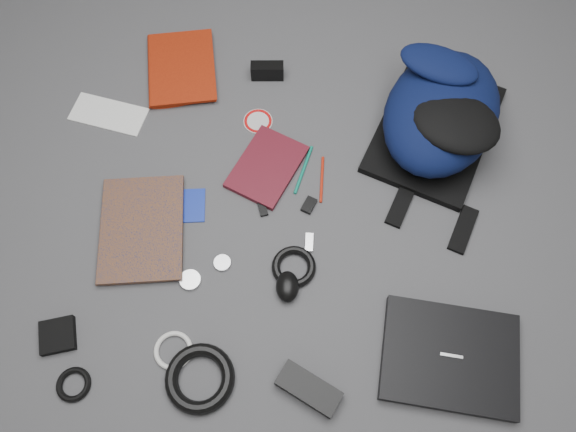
# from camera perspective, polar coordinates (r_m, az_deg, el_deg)

# --- Properties ---
(ground) EXTENTS (4.00, 4.00, 0.00)m
(ground) POSITION_cam_1_polar(r_m,az_deg,el_deg) (1.47, 0.00, -0.32)
(ground) COLOR #4F4F51
(ground) RESTS_ON ground
(backpack) EXTENTS (0.44, 0.53, 0.19)m
(backpack) POSITION_cam_1_polar(r_m,az_deg,el_deg) (1.58, 15.33, 10.14)
(backpack) COLOR black
(backpack) RESTS_ON ground
(laptop) EXTENTS (0.32, 0.26, 0.03)m
(laptop) POSITION_cam_1_polar(r_m,az_deg,el_deg) (1.41, 16.11, -13.58)
(laptop) COLOR black
(laptop) RESTS_ON ground
(textbook_red) EXTENTS (0.25, 0.30, 0.03)m
(textbook_red) POSITION_cam_1_polar(r_m,az_deg,el_deg) (1.76, -14.02, 14.05)
(textbook_red) COLOR maroon
(textbook_red) RESTS_ON ground
(comic_book) EXTENTS (0.26, 0.33, 0.02)m
(comic_book) POSITION_cam_1_polar(r_m,az_deg,el_deg) (1.53, -18.52, -1.49)
(comic_book) COLOR #A5560B
(comic_book) RESTS_ON ground
(envelope) EXTENTS (0.23, 0.13, 0.00)m
(envelope) POSITION_cam_1_polar(r_m,az_deg,el_deg) (1.71, -17.77, 9.83)
(envelope) COLOR white
(envelope) RESTS_ON ground
(dvd_case) EXTENTS (0.22, 0.25, 0.02)m
(dvd_case) POSITION_cam_1_polar(r_m,az_deg,el_deg) (1.54, -2.16, 5.02)
(dvd_case) COLOR #440D15
(dvd_case) RESTS_ON ground
(compact_camera) EXTENTS (0.10, 0.05, 0.05)m
(compact_camera) POSITION_cam_1_polar(r_m,az_deg,el_deg) (1.70, -2.12, 14.51)
(compact_camera) COLOR black
(compact_camera) RESTS_ON ground
(sticker_disc) EXTENTS (0.10, 0.10, 0.00)m
(sticker_disc) POSITION_cam_1_polar(r_m,az_deg,el_deg) (1.62, -3.07, 9.59)
(sticker_disc) COLOR silver
(sticker_disc) RESTS_ON ground
(pen_teal) EXTENTS (0.04, 0.15, 0.01)m
(pen_teal) POSITION_cam_1_polar(r_m,az_deg,el_deg) (1.54, 1.58, 4.73)
(pen_teal) COLOR #0D7B61
(pen_teal) RESTS_ON ground
(pen_red) EXTENTS (0.02, 0.14, 0.01)m
(pen_red) POSITION_cam_1_polar(r_m,az_deg,el_deg) (1.52, 3.46, 3.74)
(pen_red) COLOR red
(pen_red) RESTS_ON ground
(id_badge) EXTENTS (0.08, 0.11, 0.00)m
(id_badge) POSITION_cam_1_polar(r_m,az_deg,el_deg) (1.51, -9.62, 1.06)
(id_badge) COLOR #162DA7
(id_badge) RESTS_ON ground
(usb_black) EXTENTS (0.04, 0.06, 0.01)m
(usb_black) POSITION_cam_1_polar(r_m,az_deg,el_deg) (1.49, -2.65, 0.98)
(usb_black) COLOR black
(usb_black) RESTS_ON ground
(usb_silver) EXTENTS (0.02, 0.05, 0.01)m
(usb_silver) POSITION_cam_1_polar(r_m,az_deg,el_deg) (1.44, 2.16, -2.71)
(usb_silver) COLOR silver
(usb_silver) RESTS_ON ground
(key_fob) EXTENTS (0.04, 0.05, 0.01)m
(key_fob) POSITION_cam_1_polar(r_m,az_deg,el_deg) (1.48, 2.15, 1.11)
(key_fob) COLOR black
(key_fob) RESTS_ON ground
(mouse) EXTENTS (0.07, 0.09, 0.04)m
(mouse) POSITION_cam_1_polar(r_m,az_deg,el_deg) (1.39, -0.06, -7.18)
(mouse) COLOR black
(mouse) RESTS_ON ground
(headphone_left) EXTENTS (0.05, 0.05, 0.01)m
(headphone_left) POSITION_cam_1_polar(r_m,az_deg,el_deg) (1.43, -9.89, -6.44)
(headphone_left) COLOR silver
(headphone_left) RESTS_ON ground
(headphone_right) EXTENTS (0.05, 0.05, 0.01)m
(headphone_right) POSITION_cam_1_polar(r_m,az_deg,el_deg) (1.43, -6.69, -4.76)
(headphone_right) COLOR #AEAEB0
(headphone_right) RESTS_ON ground
(cable_coil) EXTENTS (0.12, 0.12, 0.02)m
(cable_coil) POSITION_cam_1_polar(r_m,az_deg,el_deg) (1.41, 0.59, -5.18)
(cable_coil) COLOR black
(cable_coil) RESTS_ON ground
(power_brick) EXTENTS (0.16, 0.12, 0.04)m
(power_brick) POSITION_cam_1_polar(r_m,az_deg,el_deg) (1.34, 2.12, -17.13)
(power_brick) COLOR black
(power_brick) RESTS_ON ground
(power_cord_coil) EXTENTS (0.17, 0.17, 0.03)m
(power_cord_coil) POSITION_cam_1_polar(r_m,az_deg,el_deg) (1.36, -8.94, -15.98)
(power_cord_coil) COLOR black
(power_cord_coil) RESTS_ON ground
(pouch) EXTENTS (0.10, 0.10, 0.02)m
(pouch) POSITION_cam_1_polar(r_m,az_deg,el_deg) (1.47, -22.36, -11.17)
(pouch) COLOR black
(pouch) RESTS_ON ground
(earbud_coil) EXTENTS (0.10, 0.10, 0.02)m
(earbud_coil) POSITION_cam_1_polar(r_m,az_deg,el_deg) (1.44, -20.95, -15.69)
(earbud_coil) COLOR black
(earbud_coil) RESTS_ON ground
(white_cable_coil) EXTENTS (0.11, 0.11, 0.01)m
(white_cable_coil) POSITION_cam_1_polar(r_m,az_deg,el_deg) (1.39, -11.57, -13.23)
(white_cable_coil) COLOR silver
(white_cable_coil) RESTS_ON ground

